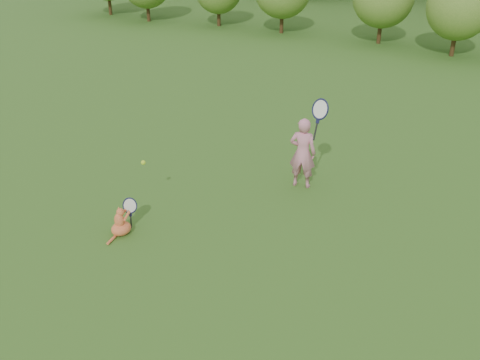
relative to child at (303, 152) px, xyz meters
The scene contains 5 objects.
ground 2.47m from the child, 104.08° to the right, with size 100.00×100.00×0.00m, color #255618.
shrub_row 10.73m from the child, 93.11° to the left, with size 28.00×3.00×2.80m, color #477424, non-canonical shape.
child is the anchor object (origin of this frame).
cat 3.18m from the child, 123.45° to the right, with size 0.38×0.62×0.59m.
tennis_ball 2.63m from the child, 136.86° to the right, with size 0.07×0.07×0.07m.
Camera 1 is at (3.47, -5.33, 4.24)m, focal length 40.00 mm.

